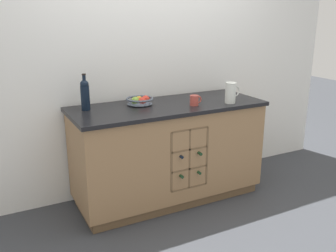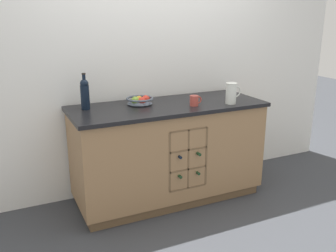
# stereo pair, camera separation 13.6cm
# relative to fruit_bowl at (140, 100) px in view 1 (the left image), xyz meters

# --- Properties ---
(ground_plane) EXTENTS (14.00, 14.00, 0.00)m
(ground_plane) POSITION_rel_fruit_bowl_xyz_m (0.23, -0.10, -0.97)
(ground_plane) COLOR #383A3F
(back_wall) EXTENTS (4.40, 0.06, 2.55)m
(back_wall) POSITION_rel_fruit_bowl_xyz_m (0.23, 0.29, 0.30)
(back_wall) COLOR white
(back_wall) RESTS_ON ground_plane
(kitchen_island) EXTENTS (1.78, 0.71, 0.93)m
(kitchen_island) POSITION_rel_fruit_bowl_xyz_m (0.23, -0.11, -0.50)
(kitchen_island) COLOR brown
(kitchen_island) RESTS_ON ground_plane
(fruit_bowl) EXTENTS (0.25, 0.25, 0.08)m
(fruit_bowl) POSITION_rel_fruit_bowl_xyz_m (0.00, 0.00, 0.00)
(fruit_bowl) COLOR #4C5666
(fruit_bowl) RESTS_ON kitchen_island
(white_pitcher) EXTENTS (0.15, 0.10, 0.19)m
(white_pitcher) POSITION_rel_fruit_bowl_xyz_m (0.77, -0.32, 0.06)
(white_pitcher) COLOR silver
(white_pitcher) RESTS_ON kitchen_island
(ceramic_mug) EXTENTS (0.12, 0.08, 0.09)m
(ceramic_mug) POSITION_rel_fruit_bowl_xyz_m (0.43, -0.24, 0.00)
(ceramic_mug) COLOR #B7473D
(ceramic_mug) RESTS_ON kitchen_island
(standing_wine_bottle) EXTENTS (0.08, 0.08, 0.31)m
(standing_wine_bottle) POSITION_rel_fruit_bowl_xyz_m (-0.48, 0.04, 0.10)
(standing_wine_bottle) COLOR black
(standing_wine_bottle) RESTS_ON kitchen_island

